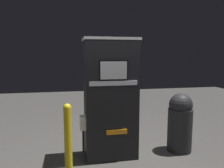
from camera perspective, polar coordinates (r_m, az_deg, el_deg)
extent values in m
plane|color=#423F3D|center=(3.64, 0.39, -19.77)|extent=(14.00, 14.00, 0.00)
cube|color=black|center=(3.67, -0.37, -11.86)|extent=(0.83, 0.47, 0.90)
cube|color=black|center=(3.48, -0.39, 3.04)|extent=(0.83, 0.47, 1.00)
cube|color=silver|center=(3.47, -0.39, 11.59)|extent=(0.86, 0.50, 0.04)
cube|color=black|center=(3.23, 0.44, 3.59)|extent=(0.43, 0.01, 0.30)
cube|color=silver|center=(3.23, 0.46, 3.58)|extent=(0.40, 0.01, 0.26)
cube|color=silver|center=(3.25, 0.45, 0.18)|extent=(0.73, 0.02, 0.07)
cube|color=orange|center=(3.44, 1.26, -12.43)|extent=(0.32, 0.02, 0.07)
cube|color=silver|center=(3.47, -7.64, -9.96)|extent=(0.09, 0.21, 0.20)
cylinder|color=black|center=(3.50, -7.48, -14.64)|extent=(0.03, 0.03, 0.36)
cylinder|color=yellow|center=(3.28, -11.38, -14.07)|extent=(0.11, 0.11, 0.94)
sphere|color=yellow|center=(3.13, -11.61, -6.04)|extent=(0.11, 0.11, 0.11)
cylinder|color=#232326|center=(4.07, 17.26, -11.36)|extent=(0.42, 0.42, 0.75)
sphere|color=#232326|center=(3.95, 17.51, -5.23)|extent=(0.40, 0.40, 0.40)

